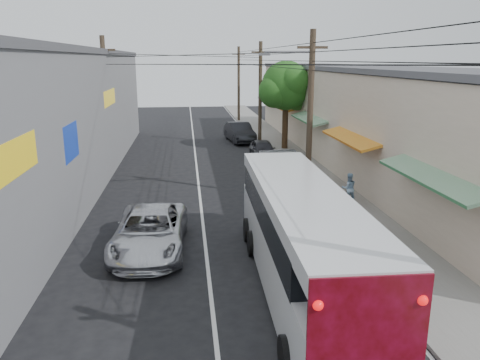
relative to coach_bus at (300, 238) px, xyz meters
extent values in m
cube|color=slate|center=(3.85, 15.91, -1.56)|extent=(3.00, 80.00, 0.12)
cube|color=beige|center=(8.35, 17.91, 1.38)|extent=(6.00, 40.00, 6.00)
cube|color=#4C4C51|center=(8.35, 17.91, 4.48)|extent=(6.20, 40.00, 0.30)
cube|color=#197033|center=(5.05, 1.91, 1.28)|extent=(1.39, 6.00, 0.46)
cube|color=orange|center=(5.05, 9.91, 1.28)|extent=(1.39, 6.00, 0.46)
cube|color=#197033|center=(5.05, 17.91, 1.28)|extent=(1.39, 6.00, 0.46)
cube|color=orange|center=(5.05, 25.91, 1.28)|extent=(1.39, 6.00, 0.46)
cube|color=#197033|center=(5.05, 33.91, 1.28)|extent=(1.39, 6.00, 0.46)
cube|color=slate|center=(-11.15, 13.91, 1.88)|extent=(7.00, 36.00, 7.00)
cube|color=#4C4C51|center=(-11.15, 13.91, 5.48)|extent=(7.20, 36.00, 0.30)
cube|color=yellow|center=(-7.70, -0.09, 2.58)|extent=(0.12, 3.50, 1.00)
cube|color=#1433A5|center=(-7.70, 5.91, 1.98)|extent=(0.12, 2.20, 1.40)
cube|color=yellow|center=(-7.70, 15.91, 2.88)|extent=(0.12, 4.00, 0.90)
cylinder|color=#473828|center=(2.55, 8.91, 2.38)|extent=(0.28, 0.28, 8.00)
cube|color=#473828|center=(2.55, 8.91, 5.58)|extent=(1.40, 0.12, 0.12)
cylinder|color=#473828|center=(2.55, 23.91, 2.38)|extent=(0.28, 0.28, 8.00)
cube|color=#473828|center=(2.55, 23.91, 5.58)|extent=(1.40, 0.12, 0.12)
cylinder|color=#473828|center=(2.55, 38.91, 2.38)|extent=(0.28, 0.28, 8.00)
cube|color=#473828|center=(2.55, 38.91, 5.58)|extent=(1.40, 0.12, 0.12)
cylinder|color=#473828|center=(-7.85, 15.91, 2.38)|extent=(0.28, 0.28, 8.00)
cube|color=#473828|center=(-7.85, 15.91, 5.58)|extent=(1.40, 0.12, 0.12)
cylinder|color=#59595E|center=(1.45, 8.91, 5.38)|extent=(2.20, 0.10, 0.10)
cube|color=#59595E|center=(0.35, 8.91, 5.28)|extent=(0.50, 0.18, 0.12)
cylinder|color=#3F2B19|center=(4.15, 21.91, 0.38)|extent=(0.44, 0.44, 4.00)
sphere|color=#154512|center=(4.15, 21.91, 3.18)|extent=(3.60, 3.60, 3.60)
sphere|color=#154512|center=(5.15, 22.51, 2.58)|extent=(2.60, 2.60, 2.60)
sphere|color=#154512|center=(3.25, 21.51, 2.78)|extent=(2.40, 2.40, 2.40)
sphere|color=#154512|center=(4.55, 20.91, 3.58)|extent=(2.20, 2.20, 2.20)
sphere|color=#154512|center=(3.85, 22.81, 3.38)|extent=(2.00, 2.00, 2.00)
cube|color=silver|center=(0.00, -0.09, -0.59)|extent=(2.46, 10.76, 1.70)
cube|color=black|center=(0.01, 0.36, 0.66)|extent=(2.44, 8.97, 0.89)
cube|color=silver|center=(0.00, -0.09, 1.28)|extent=(2.46, 10.76, 0.45)
cube|color=maroon|center=(-0.12, -5.46, 0.17)|extent=(2.21, 0.12, 2.59)
sphere|color=red|center=(-1.06, -5.47, 0.97)|extent=(0.20, 0.20, 0.20)
sphere|color=red|center=(0.82, -5.51, 0.97)|extent=(0.20, 0.20, 0.20)
cylinder|color=black|center=(-1.20, -3.81, -1.17)|extent=(0.29, 0.90, 0.89)
cylinder|color=black|center=(1.03, -3.86, -1.17)|extent=(0.29, 0.90, 0.89)
cylinder|color=black|center=(-1.06, 2.61, -1.17)|extent=(0.29, 0.90, 0.89)
cylinder|color=black|center=(1.17, 2.56, -1.17)|extent=(0.29, 0.90, 0.89)
cylinder|color=black|center=(-1.03, 3.95, -1.17)|extent=(0.29, 0.90, 0.89)
cylinder|color=black|center=(1.20, 3.90, -1.17)|extent=(0.29, 0.90, 0.89)
imported|color=silver|center=(-4.62, 3.41, -0.87)|extent=(2.71, 5.46, 1.49)
imported|color=#94949B|center=(1.95, 10.21, -0.74)|extent=(2.67, 6.15, 1.76)
imported|color=#232327|center=(1.95, 18.65, -0.96)|extent=(1.56, 3.87, 1.32)
imported|color=black|center=(1.15, 25.74, -0.82)|extent=(2.34, 5.03, 1.60)
imported|color=pink|center=(2.75, 6.58, -0.68)|extent=(0.65, 0.48, 1.64)
imported|color=#97BBDB|center=(4.24, 7.83, -0.78)|extent=(0.72, 0.57, 1.44)
camera|label=1|loc=(-3.22, -12.51, 5.07)|focal=35.00mm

